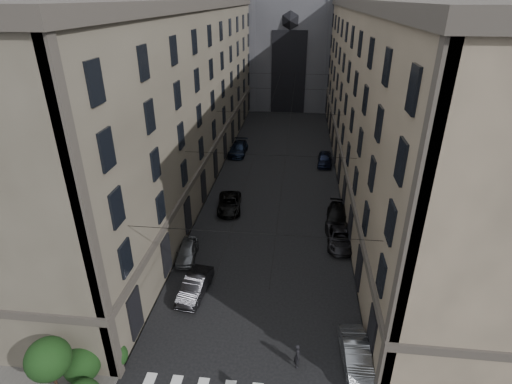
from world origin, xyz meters
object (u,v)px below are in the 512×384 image
(car_left_midfar, at_px, (229,203))
(car_right_midnear, at_px, (340,238))
(car_left_far, at_px, (238,149))
(car_right_near, at_px, (356,355))
(car_left_near, at_px, (187,251))
(car_right_far, at_px, (325,159))
(gothic_tower, at_px, (293,4))
(pedestrian, at_px, (297,356))
(car_right_midfar, at_px, (337,216))
(car_left_midnear, at_px, (195,286))

(car_left_midfar, xyz_separation_m, car_right_midnear, (10.40, -5.12, -0.01))
(car_left_far, height_order, car_right_near, car_left_far)
(car_left_far, bearing_deg, car_left_near, -90.28)
(car_left_far, relative_size, car_right_far, 1.22)
(car_left_far, bearing_deg, car_right_far, -11.39)
(car_left_midfar, bearing_deg, car_left_near, -109.87)
(car_right_near, bearing_deg, gothic_tower, 90.99)
(gothic_tower, height_order, car_left_far, gothic_tower)
(car_left_near, distance_m, car_left_far, 23.99)
(gothic_tower, height_order, car_left_midfar, gothic_tower)
(car_right_far, xyz_separation_m, pedestrian, (-2.88, -31.05, 0.06))
(car_left_near, xyz_separation_m, car_right_midfar, (12.40, 7.17, 0.05))
(car_left_midnear, bearing_deg, car_right_midfar, 53.07)
(car_left_far, distance_m, car_right_midnear, 23.75)
(car_right_midnear, bearing_deg, car_left_near, -165.62)
(car_left_midfar, bearing_deg, pedestrian, -75.43)
(gothic_tower, xyz_separation_m, pedestrian, (2.83, -66.96, -17.00))
(car_left_midfar, bearing_deg, car_right_near, -66.16)
(car_left_far, bearing_deg, car_left_midfar, -83.59)
(car_right_near, height_order, pedestrian, pedestrian)
(car_left_far, xyz_separation_m, car_right_midfar, (11.86, -16.81, -0.08))
(car_left_near, bearing_deg, car_left_far, 82.89)
(gothic_tower, bearing_deg, car_right_far, -80.96)
(car_left_midfar, distance_m, car_right_midfar, 10.49)
(pedestrian, bearing_deg, car_left_far, 12.83)
(car_left_midnear, distance_m, car_right_near, 11.70)
(car_right_near, distance_m, car_right_midnear, 12.47)
(car_left_midnear, distance_m, car_right_midfar, 15.58)
(car_left_midnear, xyz_separation_m, pedestrian, (7.30, -5.39, 0.10))
(car_left_midnear, relative_size, car_right_far, 0.98)
(car_right_far, bearing_deg, gothic_tower, 103.00)
(car_right_midnear, bearing_deg, car_right_far, 90.58)
(car_left_near, xyz_separation_m, pedestrian, (9.03, -9.57, 0.17))
(car_right_midfar, relative_size, car_right_far, 1.09)
(car_left_midfar, bearing_deg, car_right_far, 45.93)
(car_left_near, bearing_deg, car_right_midnear, 9.53)
(car_right_midnear, height_order, car_right_far, car_right_far)
(car_left_midnear, relative_size, car_left_far, 0.80)
(car_right_far, bearing_deg, car_right_midnear, -84.49)
(car_left_near, relative_size, car_right_far, 0.86)
(gothic_tower, height_order, car_right_near, gothic_tower)
(car_left_near, bearing_deg, car_left_midfar, 70.97)
(car_right_midnear, height_order, pedestrian, pedestrian)
(car_right_far, bearing_deg, pedestrian, -91.33)
(car_right_near, relative_size, car_right_midnear, 0.90)
(car_left_midnear, distance_m, car_right_midnear, 13.09)
(car_right_midnear, xyz_separation_m, pedestrian, (-3.37, -12.98, 0.14))
(car_right_midfar, bearing_deg, car_left_far, 132.13)
(car_left_near, xyz_separation_m, car_left_far, (0.54, 23.98, 0.13))
(car_right_far, relative_size, pedestrian, 2.70)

